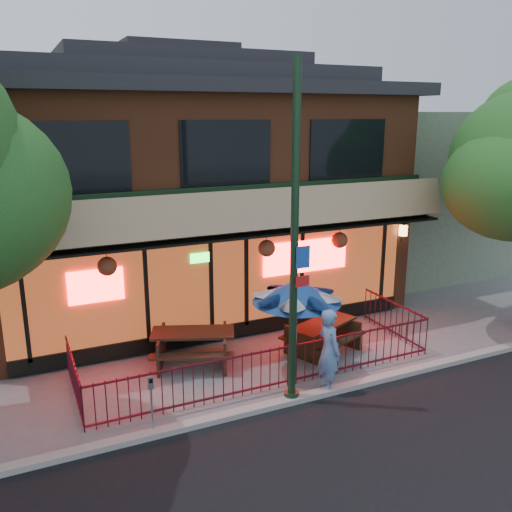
# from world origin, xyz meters

# --- Properties ---
(ground) EXTENTS (80.00, 80.00, 0.00)m
(ground) POSITION_xyz_m (0.00, 0.00, 0.00)
(ground) COLOR gray
(ground) RESTS_ON ground
(curb) EXTENTS (80.00, 0.25, 0.12)m
(curb) POSITION_xyz_m (0.00, -0.50, 0.06)
(curb) COLOR #999993
(curb) RESTS_ON ground
(restaurant_building) EXTENTS (12.96, 9.49, 8.05)m
(restaurant_building) POSITION_xyz_m (0.00, 7.11, 4.13)
(restaurant_building) COLOR brown
(restaurant_building) RESTS_ON ground
(neighbor_building) EXTENTS (6.00, 7.00, 6.00)m
(neighbor_building) POSITION_xyz_m (9.00, 7.70, 3.00)
(neighbor_building) COLOR gray
(neighbor_building) RESTS_ON ground
(patio_fence) EXTENTS (8.44, 2.62, 1.00)m
(patio_fence) POSITION_xyz_m (0.00, 0.50, 0.63)
(patio_fence) COLOR #480F1C
(patio_fence) RESTS_ON ground
(street_light) EXTENTS (0.43, 0.32, 7.00)m
(street_light) POSITION_xyz_m (0.00, -0.40, 3.15)
(street_light) COLOR black
(street_light) RESTS_ON ground
(picnic_table_left) EXTENTS (2.41, 2.15, 0.85)m
(picnic_table_left) POSITION_xyz_m (-1.35, 2.15, 0.56)
(picnic_table_left) COLOR #3A2015
(picnic_table_left) RESTS_ON ground
(picnic_table_right) EXTENTS (2.26, 2.02, 0.80)m
(picnic_table_right) POSITION_xyz_m (1.89, 1.43, 0.52)
(picnic_table_right) COLOR black
(picnic_table_right) RESTS_ON ground
(patio_umbrella) EXTENTS (2.06, 2.06, 2.35)m
(patio_umbrella) POSITION_xyz_m (0.74, 0.77, 2.00)
(patio_umbrella) COLOR gray
(patio_umbrella) RESTS_ON ground
(pedestrian) EXTENTS (0.47, 0.71, 1.91)m
(pedestrian) POSITION_xyz_m (0.93, -0.35, 0.96)
(pedestrian) COLOR #5E87BC
(pedestrian) RESTS_ON ground
(parking_meter_near) EXTENTS (0.12, 0.11, 1.21)m
(parking_meter_near) POSITION_xyz_m (-3.01, -0.40, 0.82)
(parking_meter_near) COLOR #9B9EA4
(parking_meter_near) RESTS_ON ground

